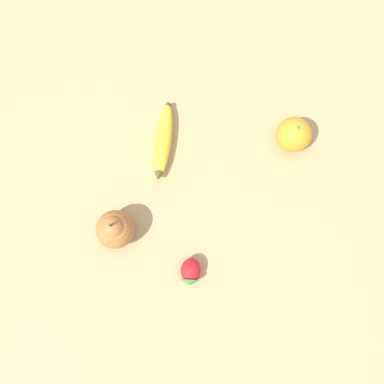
# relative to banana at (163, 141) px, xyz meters

# --- Properties ---
(ground_plane) EXTENTS (3.00, 3.00, 0.00)m
(ground_plane) POSITION_rel_banana_xyz_m (-0.17, -0.12, -0.02)
(ground_plane) COLOR tan
(banana) EXTENTS (0.20, 0.04, 0.04)m
(banana) POSITION_rel_banana_xyz_m (0.00, 0.00, 0.00)
(banana) COLOR yellow
(banana) RESTS_ON ground_plane
(orange) EXTENTS (0.08, 0.08, 0.08)m
(orange) POSITION_rel_banana_xyz_m (0.03, -0.29, 0.02)
(orange) COLOR orange
(orange) RESTS_ON ground_plane
(pear) EXTENTS (0.08, 0.08, 0.10)m
(pear) POSITION_rel_banana_xyz_m (-0.21, 0.08, 0.03)
(pear) COLOR #A36633
(pear) RESTS_ON ground_plane
(strawberry) EXTENTS (0.06, 0.04, 0.04)m
(strawberry) POSITION_rel_banana_xyz_m (-0.29, -0.09, 0.00)
(strawberry) COLOR red
(strawberry) RESTS_ON ground_plane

